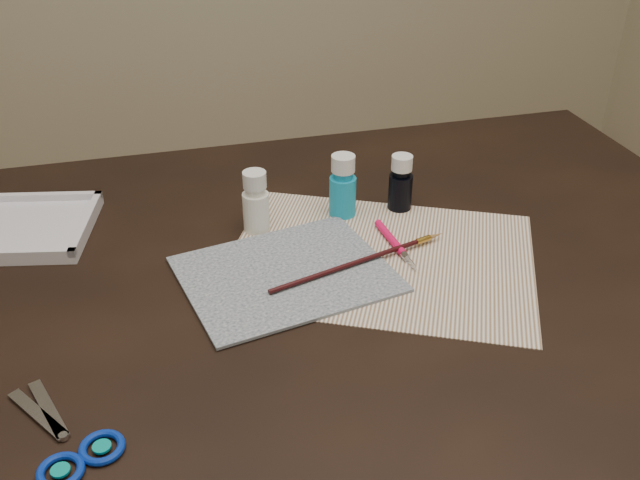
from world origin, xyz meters
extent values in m
cube|color=black|center=(0.00, 0.00, 0.38)|extent=(1.30, 0.90, 0.75)
cube|color=white|center=(0.09, 0.01, 0.75)|extent=(0.52, 0.47, 0.00)
cube|color=#122137|center=(-0.05, 0.00, 0.75)|extent=(0.30, 0.26, 0.00)
cylinder|color=white|center=(-0.06, 0.13, 0.80)|extent=(0.05, 0.05, 0.10)
cylinder|color=#139ECC|center=(0.07, 0.14, 0.80)|extent=(0.05, 0.05, 0.10)
cylinder|color=black|center=(0.17, 0.14, 0.79)|extent=(0.05, 0.05, 0.09)
cube|color=silver|center=(-0.39, 0.21, 0.76)|extent=(0.21, 0.21, 0.02)
camera|label=1|loc=(-0.20, -0.77, 1.29)|focal=40.00mm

